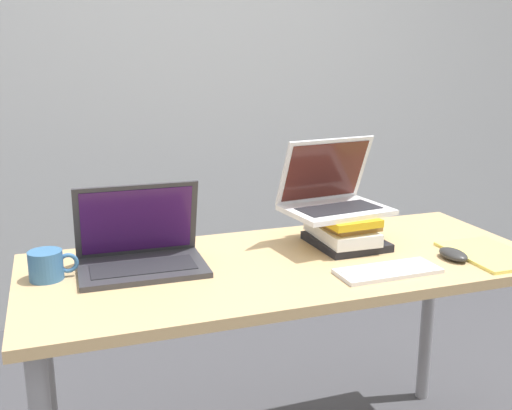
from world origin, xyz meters
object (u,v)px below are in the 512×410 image
(mouse, at_px, (453,254))
(wireless_keyboard, at_px, (388,271))
(notepad, at_px, (489,254))
(mug, at_px, (47,265))
(book_stack, at_px, (342,229))
(laptop_left, at_px, (141,252))
(laptop_on_books, at_px, (332,196))

(mouse, bearing_deg, wireless_keyboard, -171.19)
(notepad, xyz_separation_m, mug, (-1.28, 0.24, 0.04))
(book_stack, xyz_separation_m, wireless_keyboard, (0.01, -0.27, -0.05))
(laptop_left, relative_size, wireless_keyboard, 1.20)
(book_stack, bearing_deg, laptop_on_books, 123.84)
(notepad, bearing_deg, mug, 169.56)
(laptop_left, height_order, laptop_on_books, laptop_on_books)
(notepad, bearing_deg, mouse, 175.82)
(laptop_on_books, height_order, mouse, laptop_on_books)
(book_stack, distance_m, notepad, 0.45)
(laptop_left, distance_m, mouse, 0.93)
(mouse, relative_size, mug, 0.82)
(book_stack, height_order, wireless_keyboard, book_stack)
(book_stack, bearing_deg, mug, -179.56)
(laptop_on_books, relative_size, mug, 2.58)
(wireless_keyboard, bearing_deg, notepad, 4.46)
(wireless_keyboard, bearing_deg, book_stack, 91.23)
(wireless_keyboard, bearing_deg, laptop_on_books, 95.25)
(mouse, xyz_separation_m, notepad, (0.13, -0.01, -0.01))
(mouse, xyz_separation_m, mug, (-1.15, 0.23, 0.03))
(mug, bearing_deg, wireless_keyboard, -16.30)
(mouse, distance_m, notepad, 0.13)
(laptop_left, distance_m, book_stack, 0.64)
(book_stack, height_order, laptop_on_books, laptop_on_books)
(laptop_on_books, xyz_separation_m, notepad, (0.40, -0.28, -0.15))
(book_stack, relative_size, wireless_keyboard, 0.95)
(laptop_left, relative_size, mouse, 3.30)
(mug, bearing_deg, laptop_on_books, 2.61)
(wireless_keyboard, distance_m, mouse, 0.25)
(laptop_on_books, xyz_separation_m, wireless_keyboard, (0.03, -0.30, -0.15))
(laptop_left, xyz_separation_m, notepad, (1.02, -0.24, -0.04))
(wireless_keyboard, relative_size, mug, 2.26)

